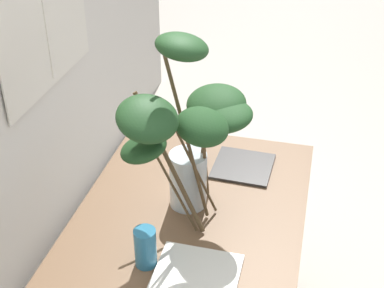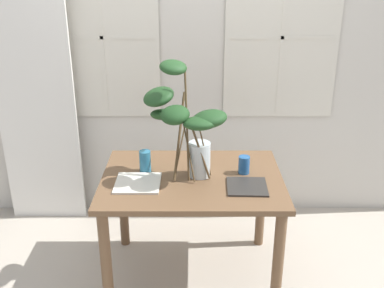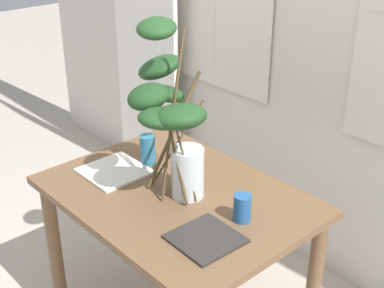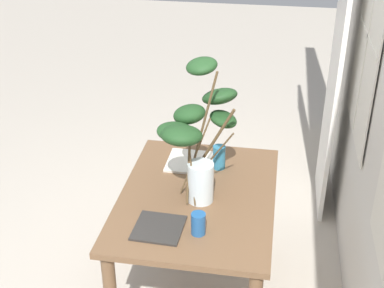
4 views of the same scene
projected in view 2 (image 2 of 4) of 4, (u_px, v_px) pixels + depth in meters
The scene contains 9 objects.
ground at pixel (192, 273), 3.12m from camera, with size 14.00×14.00×0.00m, color #B7AD9E.
back_wall_with_windows at pixel (192, 40), 3.43m from camera, with size 4.90×0.14×2.82m.
curtain_sheer_side at pixel (32, 75), 3.36m from camera, with size 0.59×0.03×2.37m, color white.
dining_table at pixel (192, 194), 2.88m from camera, with size 1.12×0.82×0.73m.
vase_with_branches at pixel (188, 123), 2.69m from camera, with size 0.56×0.42×0.74m.
drinking_glass_blue_left at pixel (145, 161), 2.88m from camera, with size 0.07×0.07×0.14m, color teal.
drinking_glass_blue_right at pixel (244, 165), 2.86m from camera, with size 0.07×0.07×0.11m, color #235693.
plate_square_left at pixel (138, 183), 2.74m from camera, with size 0.27×0.27×0.01m, color silver.
plate_square_right at pixel (247, 187), 2.70m from camera, with size 0.23×0.23×0.01m, color #2D2B28.
Camera 2 is at (0.00, -2.54, 2.01)m, focal length 42.90 mm.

